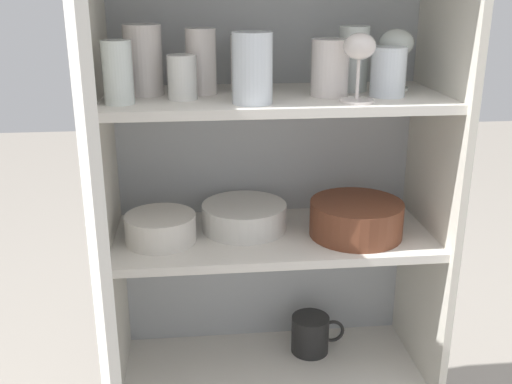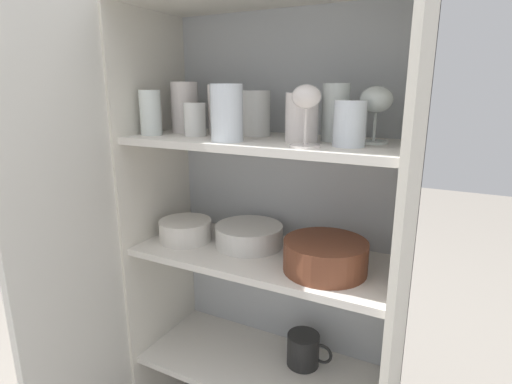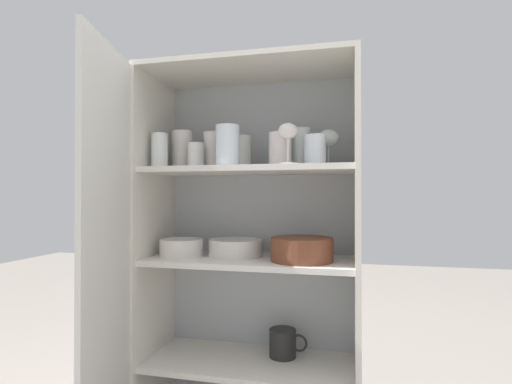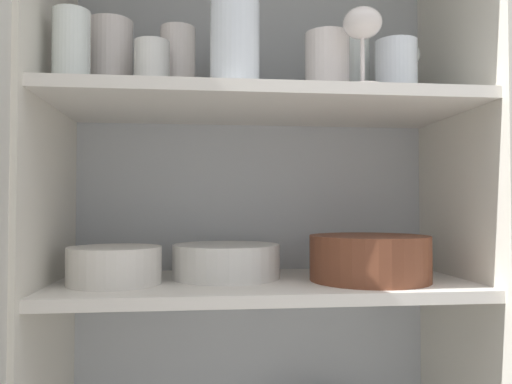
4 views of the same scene
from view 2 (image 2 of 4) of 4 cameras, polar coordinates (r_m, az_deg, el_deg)
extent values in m
cube|color=#B2B7BC|center=(1.29, 4.33, -5.34)|extent=(0.77, 0.02, 1.32)
cube|color=silver|center=(1.35, -13.55, -4.83)|extent=(0.02, 0.35, 1.32)
cube|color=silver|center=(1.05, 20.18, -10.99)|extent=(0.02, 0.35, 1.32)
cube|color=silver|center=(1.35, 0.97, -23.65)|extent=(0.74, 0.31, 0.02)
cube|color=silver|center=(1.16, 1.05, -9.17)|extent=(0.74, 0.31, 0.02)
cube|color=silver|center=(1.07, 1.13, 7.11)|extent=(0.74, 0.31, 0.02)
cube|color=silver|center=(1.10, -24.68, -10.42)|extent=(0.10, 0.38, 1.32)
cylinder|color=white|center=(1.13, -0.01, 11.18)|extent=(0.08, 0.08, 0.12)
cylinder|color=white|center=(1.14, -8.72, 10.21)|extent=(0.06, 0.06, 0.09)
cylinder|color=white|center=(0.94, 13.23, 9.50)|extent=(0.08, 0.08, 0.10)
cylinder|color=silver|center=(1.00, 6.57, 10.49)|extent=(0.08, 0.08, 0.12)
cylinder|color=white|center=(1.01, -4.19, 11.19)|extent=(0.08, 0.08, 0.14)
cylinder|color=silver|center=(1.17, -5.25, 11.60)|extent=(0.07, 0.07, 0.14)
cylinder|color=white|center=(1.03, 11.27, 11.05)|extent=(0.07, 0.07, 0.14)
cylinder|color=white|center=(1.19, -14.84, 10.90)|extent=(0.06, 0.06, 0.13)
cylinder|color=silver|center=(1.24, -10.11, 11.81)|extent=(0.08, 0.08, 0.15)
cylinder|color=silver|center=(0.91, 7.00, 6.53)|extent=(0.07, 0.07, 0.01)
cylinder|color=silver|center=(0.91, 7.09, 9.21)|extent=(0.01, 0.01, 0.08)
ellipsoid|color=silver|center=(0.91, 7.22, 13.38)|extent=(0.07, 0.07, 0.05)
cylinder|color=white|center=(1.02, 16.41, 6.86)|extent=(0.07, 0.07, 0.01)
cylinder|color=white|center=(1.01, 16.56, 8.89)|extent=(0.01, 0.01, 0.07)
ellipsoid|color=white|center=(1.01, 16.83, 12.53)|extent=(0.08, 0.08, 0.06)
cylinder|color=silver|center=(1.21, -0.98, -7.39)|extent=(0.20, 0.20, 0.01)
cylinder|color=silver|center=(1.21, -0.99, -6.99)|extent=(0.20, 0.20, 0.01)
cylinder|color=silver|center=(1.21, -0.99, -6.60)|extent=(0.20, 0.20, 0.01)
cylinder|color=silver|center=(1.20, -0.99, -6.20)|extent=(0.20, 0.20, 0.01)
cylinder|color=silver|center=(1.20, -0.99, -5.79)|extent=(0.20, 0.20, 0.01)
cylinder|color=silver|center=(1.20, -0.99, -5.39)|extent=(0.20, 0.20, 0.01)
cylinder|color=silver|center=(1.19, -0.99, -4.98)|extent=(0.20, 0.20, 0.01)
cylinder|color=brown|center=(1.05, 9.86, -8.98)|extent=(0.22, 0.22, 0.08)
torus|color=brown|center=(1.04, 9.95, -7.12)|extent=(0.21, 0.21, 0.01)
cylinder|color=silver|center=(1.26, -10.04, -5.38)|extent=(0.16, 0.16, 0.06)
torus|color=silver|center=(1.25, -10.09, -4.17)|extent=(0.16, 0.16, 0.01)
cylinder|color=black|center=(1.33, 6.75, -21.43)|extent=(0.10, 0.10, 0.10)
torus|color=black|center=(1.31, 9.38, -21.83)|extent=(0.07, 0.01, 0.07)
camera|label=1|loc=(0.73, -92.28, 7.57)|focal=42.00mm
camera|label=3|loc=(0.52, -132.29, -36.99)|focal=28.00mm
camera|label=4|loc=(0.66, -52.24, -20.81)|focal=35.00mm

